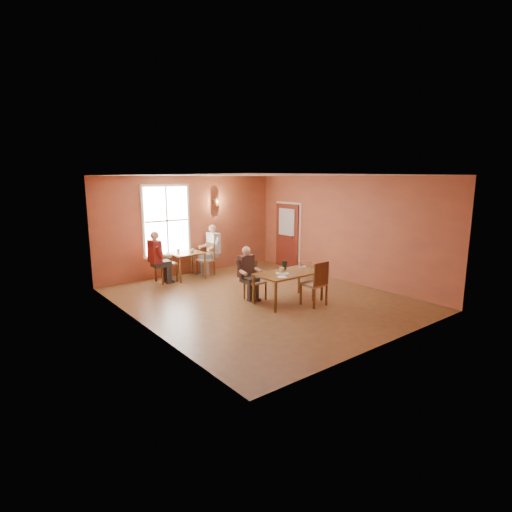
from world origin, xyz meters
TOP-DOWN VIEW (x-y plane):
  - ground at (0.00, 0.00)m, footprint 6.00×7.00m
  - wall_back at (0.00, 3.50)m, footprint 6.00×0.04m
  - wall_front at (0.00, -3.50)m, footprint 6.00×0.04m
  - wall_left at (-3.00, 0.00)m, footprint 0.04×7.00m
  - wall_right at (3.00, 0.00)m, footprint 0.04×7.00m
  - ceiling at (0.00, 0.00)m, footprint 6.00×7.00m
  - window at (-0.80, 3.45)m, footprint 1.36×0.10m
  - door at (2.94, 2.30)m, footprint 0.12×1.04m
  - wall_sconce at (0.90, 3.40)m, footprint 0.16×0.16m
  - main_table at (0.36, -0.60)m, footprint 1.56×0.88m
  - chair_diner_main at (-0.14, 0.05)m, footprint 0.41×0.41m
  - diner_main at (-0.14, 0.02)m, footprint 0.50×0.50m
  - chair_empty at (0.68, -1.13)m, footprint 0.48×0.48m
  - plate_food at (0.13, -0.62)m, footprint 0.39×0.39m
  - sandwich at (0.19, -0.55)m, footprint 0.11×0.10m
  - goblet_a at (0.79, -0.52)m, footprint 0.09×0.09m
  - goblet_b at (0.94, -0.74)m, footprint 0.10×0.10m
  - goblet_c at (0.64, -0.79)m, footprint 0.11×0.11m
  - menu_stand at (0.48, -0.32)m, footprint 0.14×0.09m
  - knife at (0.27, -0.87)m, footprint 0.22×0.05m
  - napkin at (-0.07, -0.84)m, footprint 0.24×0.24m
  - side_plate at (1.03, -0.38)m, footprint 0.23×0.23m
  - second_table at (-0.46, 2.97)m, footprint 0.89×0.89m
  - chair_diner_white at (0.19, 2.97)m, footprint 0.44×0.44m
  - diner_white at (0.22, 2.97)m, footprint 0.59×0.59m
  - chair_diner_maroon at (-1.11, 2.97)m, footprint 0.49×0.49m
  - diner_maroon at (-1.14, 2.97)m, footprint 0.58×0.58m
  - cup_a at (-0.34, 2.84)m, footprint 0.16×0.16m
  - cup_b at (-0.63, 3.13)m, footprint 0.13×0.13m

SIDE VIEW (x-z plane):
  - ground at x=0.00m, z-range -0.01..0.01m
  - main_table at x=0.36m, z-range 0.00..0.73m
  - second_table at x=-0.46m, z-range 0.00..0.78m
  - chair_diner_main at x=-0.14m, z-range 0.00..0.93m
  - chair_diner_white at x=0.19m, z-range 0.00..0.99m
  - chair_empty at x=0.68m, z-range 0.00..1.05m
  - chair_diner_maroon at x=-1.11m, z-range 0.00..1.12m
  - diner_main at x=-0.14m, z-range 0.00..1.26m
  - diner_maroon at x=-1.14m, z-range 0.00..1.45m
  - knife at x=0.27m, z-range 0.73..0.74m
  - diner_white at x=0.22m, z-range 0.00..1.47m
  - napkin at x=-0.07m, z-range 0.73..0.74m
  - side_plate at x=1.03m, z-range 0.73..0.75m
  - plate_food at x=0.13m, z-range 0.73..0.77m
  - sandwich at x=0.19m, z-range 0.73..0.85m
  - goblet_a at x=0.79m, z-range 0.73..0.92m
  - cup_b at x=-0.63m, z-range 0.78..0.88m
  - goblet_b at x=0.94m, z-range 0.73..0.93m
  - goblet_c at x=0.64m, z-range 0.73..0.94m
  - cup_a at x=-0.34m, z-range 0.78..0.89m
  - menu_stand at x=0.48m, z-range 0.73..0.95m
  - door at x=2.94m, z-range 0.00..2.10m
  - wall_back at x=0.00m, z-range 0.00..3.00m
  - wall_front at x=0.00m, z-range 0.00..3.00m
  - wall_left at x=-3.00m, z-range 0.00..3.00m
  - wall_right at x=3.00m, z-range 0.00..3.00m
  - window at x=-0.80m, z-range 0.72..2.68m
  - wall_sconce at x=0.90m, z-range 2.06..2.34m
  - ceiling at x=0.00m, z-range 2.98..3.02m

